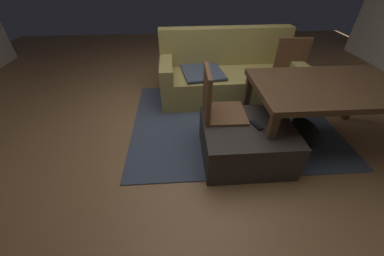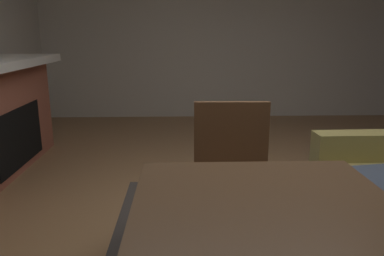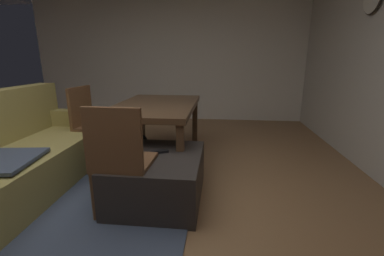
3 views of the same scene
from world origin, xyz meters
name	(u,v)px [view 1 (image 1 of 3)]	position (x,y,z in m)	size (l,w,h in m)	color
floor	(199,132)	(0.00, 0.00, 0.00)	(9.23, 9.23, 0.00)	olive
area_rug	(231,120)	(0.46, 0.22, 0.01)	(2.60, 2.00, 0.01)	#3D475B
couch	(226,75)	(0.51, 0.96, 0.33)	(2.02, 0.90, 0.96)	#9E8E4C
ottoman_coffee_table	(246,142)	(0.46, -0.45, 0.21)	(0.91, 0.78, 0.42)	#2D2826
tv_remote	(256,125)	(0.53, -0.46, 0.43)	(0.05, 0.16, 0.02)	black
dining_table	(329,91)	(1.32, -0.23, 0.66)	(1.55, 0.93, 0.74)	#513823
dining_chair_north	(291,70)	(1.33, 0.62, 0.52)	(0.47, 0.47, 0.93)	brown
dining_chair_west	(217,107)	(0.16, -0.23, 0.52)	(0.45, 0.45, 0.93)	brown
potted_plant	(354,81)	(2.47, 0.78, 0.25)	(0.29, 0.29, 0.45)	#474C51
small_dog	(305,128)	(1.21, -0.24, 0.19)	(0.28, 0.57, 0.34)	black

